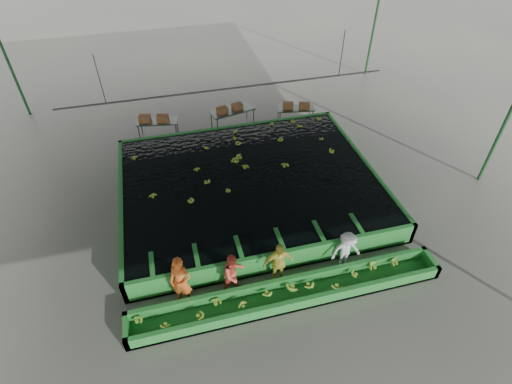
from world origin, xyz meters
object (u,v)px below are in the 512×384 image
object	(u,v)px
worker_a	(181,281)
box_stack_mid	(230,111)
worker_d	(346,250)
box_stack_left	(154,121)
sorting_trough	(289,294)
worker_c	(278,263)
worker_b	(234,274)
packing_table_mid	(233,118)
packing_table_right	(295,115)
flotation_tank	(250,186)
packing_table_left	(159,129)
box_stack_right	(296,108)

from	to	relation	value
worker_a	box_stack_mid	bearing A→B (deg)	94.45
worker_d	box_stack_left	distance (m)	11.06
sorting_trough	worker_c	size ratio (longest dim) A/B	5.94
worker_c	worker_b	bearing A→B (deg)	-179.09
packing_table_mid	worker_a	bearing A→B (deg)	-110.83
worker_d	packing_table_right	bearing A→B (deg)	84.15
worker_d	packing_table_right	distance (m)	9.30
flotation_tank	worker_b	world-z (taller)	worker_b
worker_a	box_stack_left	bearing A→B (deg)	115.66
worker_c	packing_table_left	bearing A→B (deg)	108.66
packing_table_mid	box_stack_left	distance (m)	3.80
worker_b	packing_table_mid	bearing A→B (deg)	55.25
packing_table_left	box_stack_mid	bearing A→B (deg)	-2.71
sorting_trough	box_stack_mid	distance (m)	10.27
packing_table_left	worker_b	bearing A→B (deg)	-80.34
worker_d	box_stack_right	size ratio (longest dim) A/B	1.15
packing_table_right	box_stack_left	xyz separation A→B (m)	(-6.95, 0.39, 0.47)
box_stack_right	worker_a	bearing A→B (deg)	-126.65
packing_table_mid	box_stack_mid	xyz separation A→B (m)	(-0.14, -0.09, 0.50)
flotation_tank	worker_d	world-z (taller)	worker_d
packing_table_right	worker_c	bearing A→B (deg)	-112.16
flotation_tank	box_stack_left	bearing A→B (deg)	122.38
box_stack_right	packing_table_left	bearing A→B (deg)	175.99
worker_d	box_stack_right	bearing A→B (deg)	84.13
worker_d	box_stack_left	size ratio (longest dim) A/B	1.10
packing_table_left	box_stack_mid	xyz separation A→B (m)	(3.51, -0.17, 0.55)
worker_c	box_stack_right	bearing A→B (deg)	68.64
box_stack_right	packing_table_mid	bearing A→B (deg)	172.68
worker_d	packing_table_mid	world-z (taller)	worker_d
flotation_tank	packing_table_mid	xyz separation A→B (m)	(0.43, 5.23, 0.05)
worker_b	box_stack_right	bearing A→B (deg)	37.61
flotation_tank	sorting_trough	world-z (taller)	flotation_tank
flotation_tank	packing_table_left	world-z (taller)	flotation_tank
worker_c	packing_table_right	distance (m)	9.93
worker_b	box_stack_left	bearing A→B (deg)	77.64
sorting_trough	worker_b	distance (m)	1.85
box_stack_left	box_stack_right	world-z (taller)	box_stack_left
worker_c	packing_table_right	xyz separation A→B (m)	(3.74, 9.18, -0.42)
packing_table_mid	packing_table_right	distance (m)	3.19
packing_table_mid	box_stack_left	bearing A→B (deg)	179.27
worker_a	packing_table_right	distance (m)	11.44
packing_table_mid	packing_table_left	bearing A→B (deg)	178.87
sorting_trough	worker_a	distance (m)	3.36
packing_table_mid	box_stack_right	distance (m)	3.21
flotation_tank	worker_b	size ratio (longest dim) A/B	6.32
worker_b	worker_c	bearing A→B (deg)	-22.83
worker_a	box_stack_mid	world-z (taller)	worker_a
worker_a	packing_table_mid	xyz separation A→B (m)	(3.63, 9.53, -0.45)
box_stack_left	box_stack_right	bearing A→B (deg)	-3.75
sorting_trough	packing_table_mid	bearing A→B (deg)	87.59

